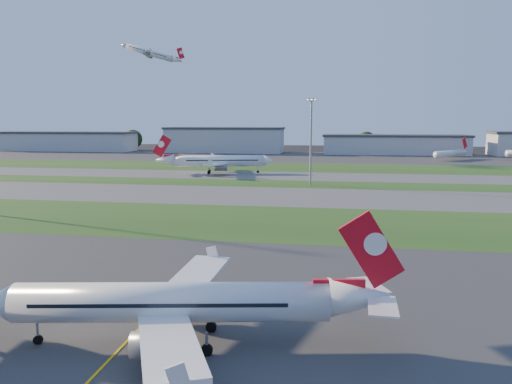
% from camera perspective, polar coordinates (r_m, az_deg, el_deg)
% --- Properties ---
extents(ground, '(700.00, 700.00, 0.00)m').
position_cam_1_polar(ground, '(51.09, -18.89, -14.58)').
color(ground, black).
rests_on(ground, ground).
extents(apron_near, '(300.00, 70.00, 0.01)m').
position_cam_1_polar(apron_near, '(51.09, -18.90, -14.58)').
color(apron_near, '#333335').
rests_on(apron_near, ground).
extents(grass_strip_a, '(300.00, 34.00, 0.01)m').
position_cam_1_polar(grass_strip_a, '(98.02, -4.44, -3.24)').
color(grass_strip_a, '#214316').
rests_on(grass_strip_a, ground).
extents(taxiway_a, '(300.00, 32.00, 0.01)m').
position_cam_1_polar(taxiway_a, '(129.82, -0.99, -0.39)').
color(taxiway_a, '#515154').
rests_on(taxiway_a, ground).
extents(grass_strip_b, '(300.00, 18.00, 0.01)m').
position_cam_1_polar(grass_strip_b, '(154.25, 0.68, 0.98)').
color(grass_strip_b, '#214316').
rests_on(grass_strip_b, ground).
extents(taxiway_b, '(300.00, 26.00, 0.01)m').
position_cam_1_polar(taxiway_b, '(175.88, 1.76, 1.87)').
color(taxiway_b, '#515154').
rests_on(taxiway_b, ground).
extents(grass_strip_c, '(300.00, 40.00, 0.01)m').
position_cam_1_polar(grass_strip_c, '(208.47, 2.96, 2.86)').
color(grass_strip_c, '#214316').
rests_on(grass_strip_c, ground).
extents(apron_far, '(400.00, 80.00, 0.01)m').
position_cam_1_polar(apron_far, '(267.98, 4.39, 4.03)').
color(apron_far, '#333335').
rests_on(apron_far, ground).
extents(yellow_line, '(0.25, 60.00, 0.02)m').
position_cam_1_polar(yellow_line, '(49.05, -13.55, -15.35)').
color(yellow_line, gold).
rests_on(yellow_line, ground).
extents(airliner_parked, '(33.51, 28.19, 10.53)m').
position_cam_1_polar(airliner_parked, '(44.79, -9.16, -12.44)').
color(airliner_parked, white).
rests_on(airliner_parked, ground).
extents(airliner_taxiing, '(40.11, 33.65, 12.69)m').
position_cam_1_polar(airliner_taxiing, '(183.97, -4.33, 3.52)').
color(airliner_taxiing, white).
rests_on(airliner_taxiing, ground).
extents(airliner_departing, '(31.61, 26.52, 9.99)m').
position_cam_1_polar(airliner_departing, '(288.74, -12.02, 15.28)').
color(airliner_departing, white).
extents(mini_jet_near, '(20.21, 22.61, 9.48)m').
position_cam_1_polar(mini_jet_near, '(262.95, 21.36, 4.13)').
color(mini_jet_near, white).
rests_on(mini_jet_near, ground).
extents(light_mast_centre, '(3.20, 0.70, 25.80)m').
position_cam_1_polar(light_mast_centre, '(149.57, 6.30, 6.40)').
color(light_mast_centre, gray).
rests_on(light_mast_centre, ground).
extents(hangar_far_west, '(91.80, 23.00, 12.20)m').
position_cam_1_polar(hangar_far_west, '(343.35, -21.04, 5.45)').
color(hangar_far_west, '#A4A7AC').
rests_on(hangar_far_west, ground).
extents(hangar_west, '(71.40, 23.00, 15.20)m').
position_cam_1_polar(hangar_west, '(304.22, -3.61, 5.97)').
color(hangar_west, '#A4A7AC').
rests_on(hangar_west, ground).
extents(hangar_east, '(81.60, 23.00, 11.20)m').
position_cam_1_polar(hangar_east, '(298.32, 15.54, 5.26)').
color(hangar_east, '#A4A7AC').
rests_on(hangar_east, ground).
extents(tree_far_west, '(11.00, 11.00, 12.00)m').
position_cam_1_polar(tree_far_west, '(375.76, -25.33, 5.45)').
color(tree_far_west, black).
rests_on(tree_far_west, ground).
extents(tree_west, '(12.10, 12.10, 13.20)m').
position_cam_1_polar(tree_west, '(338.73, -13.87, 5.89)').
color(tree_west, black).
rests_on(tree_west, ground).
extents(tree_mid_west, '(9.90, 9.90, 10.80)m').
position_cam_1_polar(tree_mid_west, '(310.57, 1.37, 5.70)').
color(tree_mid_west, black).
rests_on(tree_mid_west, ground).
extents(tree_mid_east, '(11.55, 11.55, 12.60)m').
position_cam_1_polar(tree_mid_east, '(311.00, 12.52, 5.69)').
color(tree_mid_east, black).
rests_on(tree_mid_east, ground).
extents(tree_east, '(10.45, 10.45, 11.40)m').
position_cam_1_polar(tree_east, '(321.99, 26.03, 5.02)').
color(tree_east, black).
rests_on(tree_east, ground).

